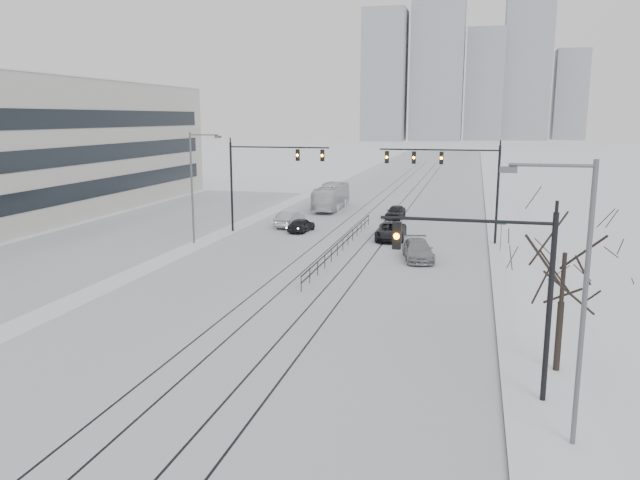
% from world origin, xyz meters
% --- Properties ---
extents(ground, '(500.00, 500.00, 0.00)m').
position_xyz_m(ground, '(0.00, 0.00, 0.00)').
color(ground, white).
rests_on(ground, ground).
extents(road, '(22.00, 260.00, 0.02)m').
position_xyz_m(road, '(0.00, 60.00, 0.01)').
color(road, silver).
rests_on(road, ground).
extents(sidewalk_east, '(5.00, 260.00, 0.16)m').
position_xyz_m(sidewalk_east, '(13.50, 60.00, 0.08)').
color(sidewalk_east, white).
rests_on(sidewalk_east, ground).
extents(curb, '(0.10, 260.00, 0.12)m').
position_xyz_m(curb, '(11.05, 60.00, 0.06)').
color(curb, gray).
rests_on(curb, ground).
extents(parking_strip, '(14.00, 60.00, 0.03)m').
position_xyz_m(parking_strip, '(-20.00, 35.00, 0.01)').
color(parking_strip, silver).
rests_on(parking_strip, ground).
extents(tram_rails, '(5.30, 180.00, 0.01)m').
position_xyz_m(tram_rails, '(-0.00, 40.00, 0.02)').
color(tram_rails, black).
rests_on(tram_rails, ground).
extents(skyline, '(96.00, 48.00, 72.00)m').
position_xyz_m(skyline, '(5.02, 273.63, 30.65)').
color(skyline, '#90949E').
rests_on(skyline, ground).
extents(traffic_mast_near, '(6.10, 0.37, 7.00)m').
position_xyz_m(traffic_mast_near, '(10.79, 6.00, 4.56)').
color(traffic_mast_near, black).
rests_on(traffic_mast_near, ground).
extents(traffic_mast_ne, '(9.60, 0.37, 8.00)m').
position_xyz_m(traffic_mast_ne, '(8.15, 34.99, 5.76)').
color(traffic_mast_ne, black).
rests_on(traffic_mast_ne, ground).
extents(traffic_mast_nw, '(9.10, 0.37, 8.00)m').
position_xyz_m(traffic_mast_nw, '(-8.52, 36.00, 5.57)').
color(traffic_mast_nw, black).
rests_on(traffic_mast_nw, ground).
extents(street_light_east, '(2.73, 0.25, 9.00)m').
position_xyz_m(street_light_east, '(12.70, 3.00, 5.21)').
color(street_light_east, '#595B60').
rests_on(street_light_east, ground).
extents(street_light_west, '(2.73, 0.25, 9.00)m').
position_xyz_m(street_light_west, '(-12.20, 30.00, 5.21)').
color(street_light_west, '#595B60').
rests_on(street_light_west, ground).
extents(bare_tree, '(4.40, 4.40, 6.10)m').
position_xyz_m(bare_tree, '(13.20, 9.00, 4.49)').
color(bare_tree, black).
rests_on(bare_tree, ground).
extents(median_fence, '(0.06, 24.00, 1.00)m').
position_xyz_m(median_fence, '(0.00, 30.00, 0.53)').
color(median_fence, black).
rests_on(median_fence, ground).
extents(street_sign, '(0.70, 0.06, 2.40)m').
position_xyz_m(street_sign, '(11.80, 32.00, 1.61)').
color(street_sign, '#595B60').
rests_on(street_sign, ground).
extents(sedan_sb_inner, '(1.93, 3.87, 1.27)m').
position_xyz_m(sedan_sb_inner, '(-5.29, 37.01, 0.63)').
color(sedan_sb_inner, black).
rests_on(sedan_sb_inner, ground).
extents(sedan_sb_outer, '(1.94, 4.59, 1.47)m').
position_xyz_m(sedan_sb_outer, '(-7.02, 39.22, 0.74)').
color(sedan_sb_outer, '#9EA1A5').
rests_on(sedan_sb_outer, ground).
extents(sedan_nb_front, '(2.58, 5.23, 1.43)m').
position_xyz_m(sedan_nb_front, '(3.03, 35.28, 0.71)').
color(sedan_nb_front, black).
rests_on(sedan_nb_front, ground).
extents(sedan_nb_right, '(2.96, 5.23, 1.43)m').
position_xyz_m(sedan_nb_right, '(5.93, 28.21, 0.72)').
color(sedan_nb_right, gray).
rests_on(sedan_nb_right, ground).
extents(sedan_nb_far, '(1.94, 4.10, 1.35)m').
position_xyz_m(sedan_nb_far, '(2.01, 46.50, 0.68)').
color(sedan_nb_far, black).
rests_on(sedan_nb_far, ground).
extents(box_truck, '(2.55, 10.08, 2.79)m').
position_xyz_m(box_truck, '(-5.84, 51.40, 1.40)').
color(box_truck, silver).
rests_on(box_truck, ground).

